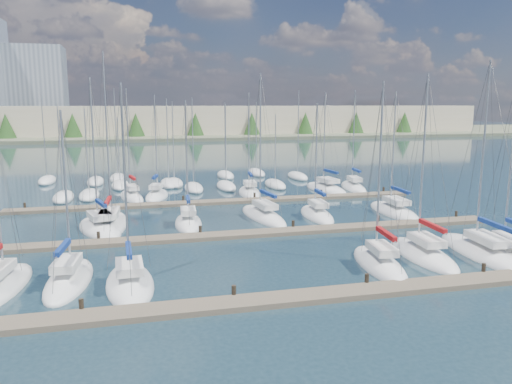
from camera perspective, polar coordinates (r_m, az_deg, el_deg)
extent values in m
plane|color=#213742|center=(83.95, -7.55, 2.64)|extent=(400.00, 400.00, 0.00)
cube|color=#6B5E4C|center=(28.41, 5.93, -11.83)|extent=(44.00, 1.80, 0.35)
cylinder|color=#2D261C|center=(27.86, -19.31, -12.50)|extent=(0.26, 0.26, 1.10)
cylinder|color=#2D261C|center=(28.16, -2.55, -11.66)|extent=(0.26, 0.26, 1.10)
cylinder|color=#2D261C|center=(30.63, 12.53, -10.08)|extent=(0.26, 0.26, 1.10)
cylinder|color=#2D261C|center=(34.80, 24.55, -8.30)|extent=(0.26, 0.26, 1.10)
cube|color=#6B5E4C|center=(41.19, -0.67, -4.81)|extent=(44.00, 1.80, 0.35)
cylinder|color=#2D261C|center=(41.12, -17.54, -5.10)|extent=(0.26, 0.26, 1.10)
cylinder|color=#2D261C|center=(41.33, -6.38, -4.61)|extent=(0.26, 0.26, 1.10)
cylinder|color=#2D261C|center=(43.05, 4.26, -3.97)|extent=(0.26, 0.26, 1.10)
cylinder|color=#2D261C|center=(46.11, 13.77, -3.29)|extent=(0.26, 0.26, 1.10)
cylinder|color=#2D261C|center=(50.27, 21.89, -2.64)|extent=(0.26, 0.26, 1.10)
cube|color=#6B5E4C|center=(54.57, -4.03, -1.13)|extent=(44.00, 1.80, 0.35)
cylinder|color=#2D261C|center=(55.75, -24.90, -1.66)|extent=(0.26, 0.26, 1.10)
cylinder|color=#2D261C|center=(54.75, -16.67, -1.34)|extent=(0.26, 0.26, 1.10)
cylinder|color=#2D261C|center=(54.90, -8.31, -0.99)|extent=(0.26, 0.26, 1.10)
cylinder|color=#2D261C|center=(56.21, -0.17, -0.62)|extent=(0.26, 0.26, 1.10)
cylinder|color=#2D261C|center=(58.59, 7.46, -0.27)|extent=(0.26, 0.26, 1.10)
cylinder|color=#2D261C|center=(61.92, 14.37, 0.06)|extent=(0.26, 0.26, 1.10)
ellipsoid|color=white|center=(31.11, -14.20, -10.32)|extent=(3.08, 7.60, 1.60)
cube|color=silver|center=(30.33, -14.29, -8.25)|extent=(1.64, 2.68, 0.50)
cylinder|color=#9EA0A5|center=(30.12, -14.77, 1.68)|extent=(0.14, 0.14, 10.80)
cylinder|color=#9EA0A5|center=(29.45, -14.34, -6.67)|extent=(0.21, 3.15, 0.10)
cube|color=navy|center=(29.41, -14.35, -6.45)|extent=(0.41, 2.91, 0.30)
ellipsoid|color=white|center=(60.09, -0.74, -0.17)|extent=(3.28, 7.66, 1.60)
cube|color=maroon|center=(60.09, -0.74, -0.17)|extent=(1.67, 3.69, 0.12)
cube|color=silver|center=(59.51, -0.70, 1.00)|extent=(1.64, 2.73, 0.50)
cylinder|color=#9EA0A5|center=(59.87, -0.83, 6.07)|extent=(0.14, 0.14, 10.91)
cylinder|color=#9EA0A5|center=(58.77, -0.64, 1.92)|extent=(0.44, 3.11, 0.10)
cube|color=navy|center=(58.75, -0.64, 2.04)|extent=(0.61, 2.89, 0.30)
ellipsoid|color=white|center=(58.97, -11.25, -0.56)|extent=(3.74, 6.86, 1.60)
cube|color=silver|center=(58.44, -11.35, 0.64)|extent=(1.77, 2.51, 0.50)
cylinder|color=#9EA0A5|center=(58.67, -11.37, 5.65)|extent=(0.14, 0.14, 10.62)
cylinder|color=#9EA0A5|center=(57.77, -11.48, 1.58)|extent=(0.70, 2.68, 0.10)
cube|color=navy|center=(57.76, -11.48, 1.70)|extent=(0.85, 2.52, 0.30)
ellipsoid|color=white|center=(37.63, 18.47, -6.94)|extent=(3.29, 8.65, 1.60)
cube|color=silver|center=(36.93, 18.90, -5.19)|extent=(1.70, 3.06, 0.50)
cylinder|color=#9EA0A5|center=(36.88, 18.56, 3.61)|extent=(0.14, 0.14, 11.62)
cylinder|color=#9EA0A5|center=(36.10, 19.51, -3.85)|extent=(0.34, 3.56, 0.10)
cube|color=maroon|center=(36.07, 19.52, -3.67)|extent=(0.52, 3.29, 0.30)
ellipsoid|color=white|center=(63.32, 7.98, 0.26)|extent=(4.08, 9.24, 1.60)
cube|color=black|center=(63.32, 7.98, 0.26)|extent=(2.08, 4.45, 0.12)
cube|color=silver|center=(62.72, 8.20, 1.37)|extent=(2.06, 3.30, 0.50)
cylinder|color=#9EA0A5|center=(63.18, 7.82, 6.24)|extent=(0.14, 0.14, 11.02)
cylinder|color=#9EA0A5|center=(61.95, 8.53, 2.23)|extent=(0.49, 3.75, 0.10)
cube|color=navy|center=(61.93, 8.54, 2.34)|extent=(0.66, 3.47, 0.30)
ellipsoid|color=white|center=(39.63, 24.41, -6.48)|extent=(3.86, 10.54, 1.60)
cube|color=maroon|center=(39.63, 24.41, -6.48)|extent=(1.97, 5.07, 0.12)
cube|color=silver|center=(38.89, 24.95, -4.84)|extent=(1.93, 3.74, 0.50)
cylinder|color=#9EA0A5|center=(39.00, 24.54, 4.27)|extent=(0.14, 0.14, 12.60)
cylinder|color=#9EA0A5|center=(37.98, 25.75, -3.61)|extent=(0.52, 4.32, 0.10)
cube|color=navy|center=(37.96, 25.76, -3.43)|extent=(0.68, 3.99, 0.30)
ellipsoid|color=white|center=(46.13, -16.28, -3.72)|extent=(3.41, 10.06, 1.60)
cube|color=silver|center=(45.36, -16.42, -2.28)|extent=(1.75, 3.56, 0.50)
cylinder|color=#9EA0A5|center=(45.74, -16.67, 6.39)|extent=(0.14, 0.14, 14.04)
cylinder|color=#9EA0A5|center=(44.38, -16.59, -1.17)|extent=(0.35, 4.16, 0.10)
cube|color=maroon|center=(44.36, -16.60, -1.02)|extent=(0.53, 3.84, 0.30)
ellipsoid|color=white|center=(32.78, -20.55, -9.60)|extent=(3.21, 8.11, 1.60)
cube|color=black|center=(32.78, -20.55, -9.60)|extent=(1.64, 3.90, 0.12)
cube|color=silver|center=(32.01, -20.84, -7.64)|extent=(1.61, 2.89, 0.50)
cylinder|color=#9EA0A5|center=(32.01, -20.94, 0.42)|extent=(0.14, 0.14, 9.25)
cylinder|color=#9EA0A5|center=(31.13, -21.21, -6.14)|extent=(0.43, 3.32, 0.10)
cube|color=navy|center=(31.10, -21.23, -5.93)|extent=(0.60, 3.07, 0.30)
ellipsoid|color=white|center=(45.15, -17.42, -4.08)|extent=(5.21, 8.68, 1.60)
cube|color=black|center=(45.15, -17.42, -4.08)|extent=(2.62, 4.20, 0.12)
cube|color=silver|center=(44.47, -17.39, -2.57)|extent=(2.42, 3.21, 0.50)
cylinder|color=#9EA0A5|center=(44.66, -18.07, 4.79)|extent=(0.14, 0.14, 11.79)
cylinder|color=#9EA0A5|center=(43.63, -17.28, -1.39)|extent=(1.03, 3.32, 0.10)
cube|color=navy|center=(43.61, -17.29, -1.24)|extent=(1.15, 3.11, 0.30)
ellipsoid|color=white|center=(64.92, 11.06, 0.41)|extent=(3.41, 8.21, 1.60)
cube|color=black|center=(64.92, 11.06, 0.41)|extent=(1.73, 3.95, 0.12)
cube|color=silver|center=(64.34, 11.20, 1.50)|extent=(1.65, 2.94, 0.50)
cylinder|color=#9EA0A5|center=(64.77, 11.10, 6.36)|extent=(0.14, 0.14, 11.29)
cylinder|color=#9EA0A5|center=(63.59, 11.40, 2.35)|extent=(0.56, 3.33, 0.10)
cube|color=navy|center=(63.58, 11.40, 2.45)|extent=(0.73, 3.09, 0.30)
ellipsoid|color=white|center=(48.43, 6.95, -2.74)|extent=(2.92, 7.60, 1.60)
cube|color=black|center=(48.43, 6.95, -2.74)|extent=(1.50, 3.66, 0.12)
cube|color=silver|center=(47.81, 7.12, -1.32)|extent=(1.51, 2.69, 0.50)
cylinder|color=#9EA0A5|center=(48.05, 6.89, 4.28)|extent=(0.14, 0.14, 9.67)
cylinder|color=#9EA0A5|center=(47.06, 7.36, -0.21)|extent=(0.30, 3.13, 0.10)
cube|color=navy|center=(47.04, 7.36, -0.06)|extent=(0.49, 2.90, 0.30)
ellipsoid|color=white|center=(40.34, 26.87, -6.39)|extent=(4.30, 8.64, 1.60)
cylinder|color=#9EA0A5|center=(39.64, 27.19, 3.67)|extent=(0.14, 0.14, 11.94)
ellipsoid|color=white|center=(59.01, -14.02, -0.66)|extent=(3.56, 7.48, 1.60)
cube|color=black|center=(59.01, -14.02, -0.66)|extent=(1.80, 3.61, 0.12)
cube|color=silver|center=(58.44, -14.01, 0.53)|extent=(1.67, 2.70, 0.50)
cylinder|color=#9EA0A5|center=(58.73, -14.41, 5.88)|extent=(0.14, 0.14, 11.31)
cylinder|color=#9EA0A5|center=(57.72, -13.94, 1.48)|extent=(0.70, 2.98, 0.10)
cube|color=maroon|center=(57.70, -13.94, 1.59)|extent=(0.85, 2.78, 0.30)
ellipsoid|color=white|center=(51.43, 15.46, -2.28)|extent=(3.23, 9.24, 1.60)
cube|color=black|center=(51.43, 15.46, -2.28)|extent=(1.66, 4.44, 0.12)
cube|color=silver|center=(50.78, 15.76, -0.95)|extent=(1.69, 3.26, 0.50)
cylinder|color=#9EA0A5|center=(51.14, 15.43, 4.96)|extent=(0.14, 0.14, 10.78)
cylinder|color=#9EA0A5|center=(49.96, 16.19, 0.07)|extent=(0.27, 3.83, 0.10)
cube|color=navy|center=(49.94, 16.20, 0.21)|extent=(0.46, 3.53, 0.30)
ellipsoid|color=white|center=(34.67, 13.86, -8.17)|extent=(3.39, 8.06, 1.60)
cube|color=maroon|center=(34.67, 13.86, -8.17)|extent=(1.73, 3.88, 0.12)
cube|color=silver|center=(33.94, 14.18, -6.28)|extent=(1.67, 2.88, 0.50)
cylinder|color=#9EA0A5|center=(33.82, 13.96, 2.81)|extent=(0.14, 0.14, 11.05)
cylinder|color=#9EA0A5|center=(33.10, 14.64, -4.83)|extent=(0.51, 3.27, 0.10)
cube|color=maroon|center=(33.07, 14.65, -4.63)|extent=(0.67, 3.03, 0.30)
ellipsoid|color=white|center=(47.62, 0.81, -2.89)|extent=(3.68, 9.72, 1.60)
cube|color=silver|center=(46.91, 1.03, -1.46)|extent=(1.80, 3.46, 0.50)
cylinder|color=#9EA0A5|center=(47.24, 0.50, 5.92)|extent=(0.14, 0.14, 12.42)
cylinder|color=#9EA0A5|center=(46.02, 1.38, -0.36)|extent=(0.57, 3.97, 0.10)
cube|color=navy|center=(46.00, 1.38, -0.21)|extent=(0.73, 3.67, 0.30)
ellipsoid|color=white|center=(45.23, -7.74, -3.68)|extent=(2.89, 6.99, 1.60)
cube|color=maroon|center=(45.23, -7.74, -3.68)|extent=(1.48, 3.36, 0.12)
cube|color=silver|center=(44.61, -7.76, -2.16)|extent=(1.49, 2.48, 0.50)
cylinder|color=#9EA0A5|center=(44.74, -7.94, 3.99)|extent=(0.14, 0.14, 9.93)
cylinder|color=#9EA0A5|center=(43.86, -7.77, -0.97)|extent=(0.31, 2.87, 0.10)
cube|color=navy|center=(43.84, -7.77, -0.81)|extent=(0.50, 2.66, 0.30)
ellipsoid|color=white|center=(33.23, -27.17, -9.82)|extent=(3.54, 8.50, 1.60)
cylinder|color=#9EA0A5|center=(73.72, -23.08, 5.98)|extent=(0.12, 0.12, 11.20)
ellipsoid|color=white|center=(74.34, -22.75, 1.18)|extent=(2.20, 6.40, 1.40)
cylinder|color=#9EA0A5|center=(66.58, -9.45, 5.83)|extent=(0.12, 0.12, 10.14)
ellipsoid|color=white|center=(67.23, -9.31, 0.97)|extent=(2.20, 6.40, 1.40)
cylinder|color=#9EA0A5|center=(66.31, -10.08, 5.95)|extent=(0.12, 0.12, 10.49)
ellipsoid|color=white|center=(66.98, -9.93, 0.92)|extent=(2.20, 6.40, 1.40)
cylinder|color=#9EA0A5|center=(75.66, 0.05, 6.43)|extent=(0.12, 0.12, 10.06)
ellipsoid|color=white|center=(76.23, 0.04, 2.17)|extent=(2.20, 6.40, 1.40)
cylinder|color=#9EA0A5|center=(70.48, -18.10, 5.40)|extent=(0.12, 0.12, 9.39)
ellipsoid|color=white|center=(71.07, -17.86, 1.10)|extent=(2.20, 6.40, 1.40)
cylinder|color=#9EA0A5|center=(59.68, -21.48, 4.66)|extent=(0.12, 0.12, 9.85)
ellipsoid|color=white|center=(60.39, -21.15, -0.61)|extent=(2.20, 6.40, 1.40)
cylinder|color=#9EA0A5|center=(60.04, -18.79, 4.59)|extent=(0.12, 0.12, 9.30)
ellipsoid|color=white|center=(60.73, -18.51, -0.39)|extent=(2.20, 6.40, 1.40)
cylinder|color=#9EA0A5|center=(72.07, 4.85, 6.86)|extent=(0.12, 0.12, 11.68)
ellipsoid|color=white|center=(72.72, 4.77, 1.75)|extent=(2.20, 6.40, 1.40)
cylinder|color=#9EA0A5|center=(63.31, -3.48, 5.57)|extent=(0.12, 0.12, 9.76)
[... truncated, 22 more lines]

